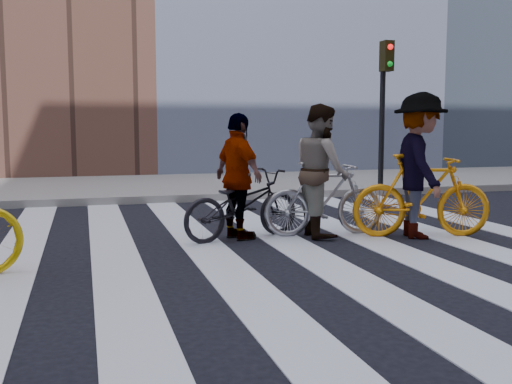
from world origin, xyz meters
name	(u,v)px	position (x,y,z in m)	size (l,w,h in m)	color
ground	(261,255)	(0.00, 0.00, 0.00)	(100.00, 100.00, 0.00)	black
sidewalk_far	(171,186)	(0.00, 7.50, 0.07)	(100.00, 5.00, 0.15)	gray
zebra_crosswalk	(261,255)	(0.00, 0.00, 0.01)	(8.25, 10.00, 0.01)	silver
traffic_signal	(384,90)	(4.40, 5.32, 2.28)	(0.22, 0.42, 3.33)	black
bike_silver_mid	(324,199)	(1.20, 0.97, 0.51)	(0.48, 1.71, 1.03)	#A2A3AC
bike_yellow_right	(422,196)	(2.43, 0.49, 0.57)	(0.53, 1.89, 1.14)	orange
bike_dark_rear	(242,205)	(0.05, 1.04, 0.47)	(0.62, 1.78, 0.93)	black
rider_mid	(321,170)	(1.15, 0.97, 0.91)	(0.88, 0.69, 1.81)	slate
rider_right	(419,166)	(2.38, 0.49, 0.98)	(1.27, 0.73, 1.96)	slate
rider_rear	(239,177)	(0.00, 1.04, 0.84)	(0.99, 0.41, 1.68)	slate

